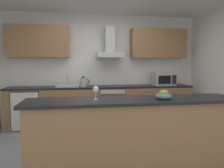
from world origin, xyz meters
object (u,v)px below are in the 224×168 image
at_px(oven, 111,105).
at_px(kettle, 83,82).
at_px(fruit_bowl, 164,96).
at_px(sink, 68,86).
at_px(refrigerator, 28,109).
at_px(microwave, 164,79).
at_px(range_hood, 110,48).
at_px(wine_glass, 96,90).

xyz_separation_m(oven, kettle, (-0.63, -0.03, 0.55)).
bearing_deg(oven, fruit_bowl, -82.16).
height_order(kettle, fruit_bowl, kettle).
xyz_separation_m(oven, fruit_bowl, (0.32, -2.32, 0.54)).
bearing_deg(sink, refrigerator, -179.10).
relative_size(microwave, range_hood, 0.69).
bearing_deg(refrigerator, sink, 0.90).
distance_m(microwave, sink, 2.28).
xyz_separation_m(refrigerator, wine_glass, (1.29, -2.23, 0.65)).
distance_m(refrigerator, range_hood, 2.30).
bearing_deg(sink, microwave, -0.98).
bearing_deg(fruit_bowl, wine_glass, 174.10).
distance_m(range_hood, fruit_bowl, 2.59).
xyz_separation_m(range_hood, fruit_bowl, (0.32, -2.45, -0.79)).
height_order(refrigerator, microwave, microwave).
bearing_deg(refrigerator, range_hood, 4.08).
height_order(oven, wine_glass, wine_glass).
relative_size(sink, range_hood, 0.69).
height_order(range_hood, wine_glass, range_hood).
bearing_deg(sink, oven, -0.64).
height_order(microwave, fruit_bowl, microwave).
height_order(refrigerator, fruit_bowl, fruit_bowl).
xyz_separation_m(refrigerator, microwave, (3.14, -0.03, 0.62)).
distance_m(oven, microwave, 1.42).
relative_size(oven, kettle, 2.77).
xyz_separation_m(oven, refrigerator, (-1.85, -0.00, -0.03)).
xyz_separation_m(refrigerator, sink, (0.87, 0.01, 0.50)).
bearing_deg(wine_glass, microwave, 49.96).
bearing_deg(range_hood, microwave, -6.96).
xyz_separation_m(microwave, fruit_bowl, (-0.97, -2.29, -0.05)).
distance_m(oven, sink, 1.09).
relative_size(sink, kettle, 1.73).
height_order(refrigerator, wine_glass, wine_glass).
height_order(oven, kettle, kettle).
height_order(oven, range_hood, range_hood).
distance_m(microwave, kettle, 1.92).
relative_size(sink, wine_glass, 2.81).
xyz_separation_m(kettle, fruit_bowl, (0.95, -2.29, -0.01)).
bearing_deg(kettle, microwave, 0.17).
xyz_separation_m(refrigerator, kettle, (1.22, -0.03, 0.58)).
relative_size(microwave, kettle, 1.73).
distance_m(kettle, range_hood, 1.02).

